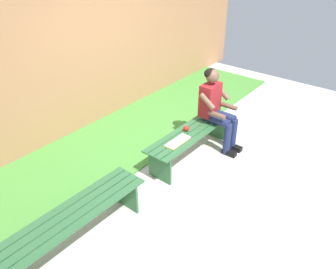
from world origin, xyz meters
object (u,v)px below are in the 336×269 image
at_px(bench_far, 75,220).
at_px(person_seated, 216,106).
at_px(book_open, 178,142).
at_px(apple, 186,128).
at_px(bench_near, 191,137).

xyz_separation_m(bench_far, person_seated, (-2.61, 0.10, 0.35)).
bearing_deg(book_open, apple, -163.30).
xyz_separation_m(person_seated, book_open, (0.86, -0.07, -0.23)).
bearing_deg(bench_far, apple, -178.19).
bearing_deg(apple, book_open, 16.00).
distance_m(bench_far, apple, 2.07).
relative_size(person_seated, apple, 14.72).
xyz_separation_m(bench_near, bench_far, (2.11, 0.00, 0.00)).
xyz_separation_m(bench_near, person_seated, (-0.49, 0.10, 0.35)).
height_order(bench_near, apple, apple).
xyz_separation_m(person_seated, apple, (0.54, -0.17, -0.20)).
bearing_deg(bench_far, person_seated, 177.80).
bearing_deg(bench_near, book_open, 4.12).
distance_m(bench_near, book_open, 0.39).
height_order(bench_far, apple, apple).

